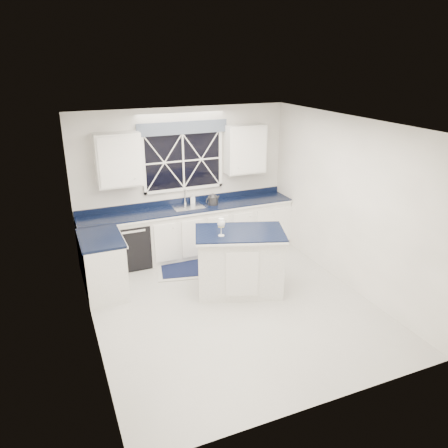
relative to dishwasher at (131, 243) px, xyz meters
name	(u,v)px	position (x,y,z in m)	size (l,w,h in m)	color
ground	(231,304)	(1.10, -1.95, -0.41)	(4.50, 4.50, 0.00)	#AAA9A5
back_wall	(183,182)	(1.10, 0.30, 0.94)	(4.00, 0.10, 2.70)	white
base_cabinets	(175,238)	(0.77, -0.17, 0.04)	(3.99, 1.60, 0.90)	white
countertop	(189,208)	(1.10, 0.00, 0.51)	(3.98, 0.64, 0.04)	black
dishwasher	(131,243)	(0.00, 0.00, 0.00)	(0.60, 0.58, 0.82)	black
window	(183,157)	(1.10, 0.25, 1.42)	(1.65, 0.09, 1.26)	black
upper_cabinets	(185,154)	(1.10, 0.13, 1.49)	(3.10, 0.34, 0.90)	white
faucet	(185,196)	(1.10, 0.19, 0.69)	(0.05, 0.20, 0.30)	silver
island	(239,261)	(1.39, -1.60, 0.10)	(1.55, 1.22, 1.01)	white
rug	(196,268)	(1.01, -0.60, -0.40)	(1.52, 1.11, 0.02)	#ADAEA9
kettle	(213,199)	(1.57, -0.01, 0.63)	(0.31, 0.23, 0.22)	#2E2E31
wine_glass	(221,224)	(1.06, -1.64, 0.79)	(0.12, 0.12, 0.27)	silver
soap_bottle	(193,198)	(1.25, 0.22, 0.62)	(0.08, 0.09, 0.19)	silver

